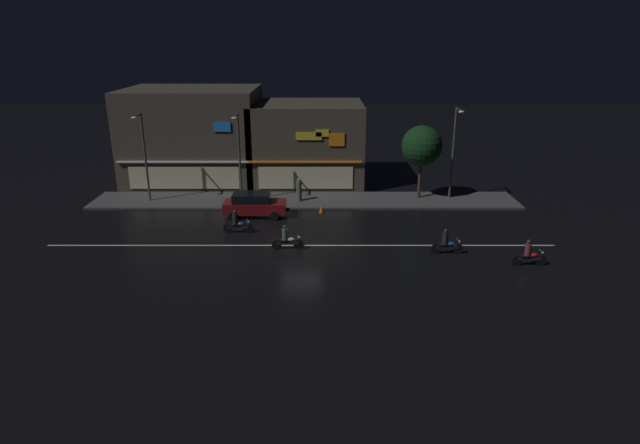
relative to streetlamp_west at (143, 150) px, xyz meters
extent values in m
plane|color=black|center=(11.82, -8.63, -4.08)|extent=(140.00, 140.00, 0.00)
cube|color=beige|center=(11.82, -8.63, -4.07)|extent=(30.68, 0.16, 0.01)
cube|color=#4C4C4F|center=(11.82, 0.46, -4.01)|extent=(32.30, 4.18, 0.14)
cube|color=#4C443A|center=(2.13, 6.98, -0.14)|extent=(10.97, 8.77, 7.86)
cube|color=white|center=(2.13, 2.48, -1.48)|extent=(10.42, 0.24, 0.12)
cube|color=#268CF2|center=(5.41, 2.54, 1.27)|extent=(1.30, 0.08, 0.72)
cube|color=beige|center=(2.13, 2.54, -2.78)|extent=(8.77, 0.06, 1.80)
cube|color=#4C443A|center=(11.82, 6.56, -0.73)|extent=(9.41, 7.92, 6.70)
cube|color=orange|center=(11.82, 2.48, -1.48)|extent=(8.94, 0.24, 0.12)
cube|color=yellow|center=(13.15, 2.54, 0.80)|extent=(1.02, 0.08, 0.54)
cube|color=yellow|center=(12.11, 2.54, 0.56)|extent=(2.01, 0.08, 0.61)
cube|color=orange|center=(14.28, 2.54, 0.28)|extent=(1.21, 0.08, 1.00)
cube|color=beige|center=(11.82, 2.54, -2.78)|extent=(7.53, 0.06, 1.80)
cylinder|color=#47494C|center=(0.00, 0.23, -0.63)|extent=(0.16, 0.16, 6.61)
cube|color=#47494C|center=(0.00, -0.47, 2.58)|extent=(0.10, 1.40, 0.10)
ellipsoid|color=#F9E099|center=(0.00, -1.17, 2.50)|extent=(0.44, 0.32, 0.20)
cylinder|color=#47494C|center=(7.02, 0.08, -0.63)|extent=(0.16, 0.16, 6.61)
cube|color=#47494C|center=(7.02, -0.62, 2.58)|extent=(0.10, 1.40, 0.10)
ellipsoid|color=#F9E099|center=(7.02, -1.32, 2.50)|extent=(0.44, 0.32, 0.20)
cylinder|color=#47494C|center=(23.01, 0.97, -0.47)|extent=(0.16, 0.16, 6.93)
cube|color=#47494C|center=(23.01, 0.27, 2.89)|extent=(0.10, 1.40, 0.10)
ellipsoid|color=#F9E099|center=(23.01, -0.43, 2.81)|extent=(0.44, 0.32, 0.20)
cylinder|color=#4C664C|center=(11.39, 0.13, -3.17)|extent=(0.40, 0.40, 1.53)
sphere|color=tan|center=(11.39, 0.13, -2.29)|extent=(0.22, 0.22, 0.22)
cylinder|color=#473323|center=(20.64, 1.01, -2.53)|extent=(0.24, 0.24, 2.81)
sphere|color=#143819|center=(20.64, 1.01, 0.10)|extent=(3.06, 3.06, 3.06)
cube|color=maroon|center=(8.42, -3.12, -3.39)|extent=(4.30, 1.78, 0.76)
cube|color=black|center=(8.21, -3.12, -2.71)|extent=(2.58, 1.57, 0.60)
cube|color=#F9F2CC|center=(10.53, -2.51, -3.29)|extent=(0.08, 0.20, 0.12)
cube|color=#F9F2CC|center=(10.53, -3.72, -3.29)|extent=(0.08, 0.20, 0.12)
cylinder|color=black|center=(9.84, -2.23, -3.77)|extent=(0.62, 0.20, 0.62)
cylinder|color=black|center=(9.84, -4.01, -3.77)|extent=(0.62, 0.20, 0.62)
cylinder|color=black|center=(7.00, -2.23, -3.77)|extent=(0.62, 0.20, 0.62)
cylinder|color=black|center=(7.00, -4.01, -3.77)|extent=(0.62, 0.20, 0.62)
cylinder|color=black|center=(8.35, -6.48, -3.78)|extent=(0.60, 0.08, 0.60)
cylinder|color=black|center=(7.05, -6.48, -3.78)|extent=(0.60, 0.10, 0.60)
cube|color=black|center=(7.70, -6.48, -3.68)|extent=(1.30, 0.14, 0.20)
ellipsoid|color=#1E4CB2|center=(7.90, -6.48, -3.46)|extent=(0.44, 0.26, 0.24)
cube|color=black|center=(7.50, -6.48, -3.53)|extent=(0.56, 0.22, 0.10)
cylinder|color=slate|center=(8.30, -6.48, -3.23)|extent=(0.03, 0.60, 0.03)
sphere|color=white|center=(8.39, -6.48, -3.33)|extent=(0.14, 0.14, 0.14)
cylinder|color=#232328|center=(7.55, -6.48, -3.13)|extent=(0.32, 0.32, 0.70)
sphere|color=#333338|center=(7.55, -6.48, -2.67)|extent=(0.22, 0.22, 0.22)
cylinder|color=black|center=(25.15, -11.56, -3.78)|extent=(0.60, 0.08, 0.60)
cylinder|color=black|center=(23.85, -11.56, -3.78)|extent=(0.60, 0.10, 0.60)
cube|color=black|center=(24.50, -11.56, -3.68)|extent=(1.30, 0.14, 0.20)
ellipsoid|color=red|center=(24.70, -11.56, -3.46)|extent=(0.44, 0.26, 0.24)
cube|color=black|center=(24.30, -11.56, -3.53)|extent=(0.56, 0.22, 0.10)
cylinder|color=slate|center=(25.10, -11.56, -3.23)|extent=(0.03, 0.60, 0.03)
sphere|color=white|center=(25.19, -11.56, -3.33)|extent=(0.14, 0.14, 0.14)
cylinder|color=brown|center=(24.35, -11.56, -3.13)|extent=(0.32, 0.32, 0.70)
sphere|color=#333338|center=(24.35, -11.56, -2.67)|extent=(0.22, 0.22, 0.22)
cylinder|color=black|center=(21.00, -9.90, -3.78)|extent=(0.60, 0.08, 0.60)
cylinder|color=black|center=(19.70, -9.90, -3.78)|extent=(0.60, 0.10, 0.60)
cube|color=black|center=(20.35, -9.90, -3.68)|extent=(1.30, 0.14, 0.20)
ellipsoid|color=#1E4CB2|center=(20.55, -9.90, -3.46)|extent=(0.44, 0.26, 0.24)
cube|color=black|center=(20.15, -9.90, -3.53)|extent=(0.56, 0.22, 0.10)
cylinder|color=slate|center=(20.95, -9.90, -3.23)|extent=(0.03, 0.60, 0.03)
sphere|color=white|center=(21.04, -9.90, -3.33)|extent=(0.14, 0.14, 0.14)
cylinder|color=#232328|center=(20.20, -9.90, -3.13)|extent=(0.32, 0.32, 0.70)
sphere|color=#333338|center=(20.20, -9.90, -2.67)|extent=(0.22, 0.22, 0.22)
cylinder|color=black|center=(11.71, -9.23, -3.78)|extent=(0.60, 0.08, 0.60)
cylinder|color=black|center=(10.41, -9.23, -3.78)|extent=(0.60, 0.10, 0.60)
cube|color=black|center=(11.06, -9.23, -3.68)|extent=(1.30, 0.14, 0.20)
ellipsoid|color=#B2B7BC|center=(11.26, -9.23, -3.46)|extent=(0.44, 0.26, 0.24)
cube|color=black|center=(10.86, -9.23, -3.53)|extent=(0.56, 0.22, 0.10)
cylinder|color=slate|center=(11.66, -9.23, -3.23)|extent=(0.03, 0.60, 0.03)
sphere|color=white|center=(11.75, -9.23, -3.33)|extent=(0.14, 0.14, 0.14)
cylinder|color=#4C664C|center=(10.91, -9.23, -3.13)|extent=(0.32, 0.32, 0.70)
sphere|color=#333338|center=(10.91, -9.23, -2.67)|extent=(0.22, 0.22, 0.22)
cone|color=orange|center=(13.08, -2.29, -3.80)|extent=(0.36, 0.36, 0.55)
camera|label=1|loc=(12.97, -38.11, 7.86)|focal=29.50mm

